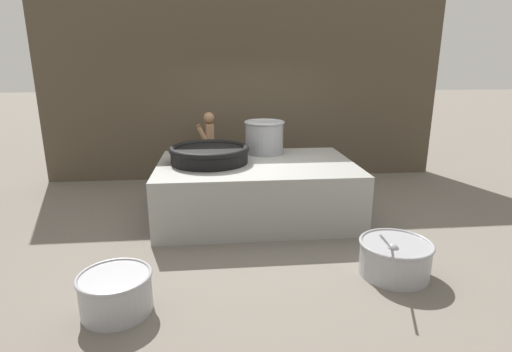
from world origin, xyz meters
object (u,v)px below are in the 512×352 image
Objects in this scene: stock_pot at (264,136)px; cook at (209,148)px; prep_bowl_meat at (116,291)px; prep_bowl_vegetables at (395,256)px; giant_wok_near at (209,154)px.

cook is at bearing 138.03° from stock_pot.
cook is 3.99m from prep_bowl_meat.
prep_bowl_vegetables is at bearing 7.99° from prep_bowl_meat.
cook is at bearing 91.11° from giant_wok_near.
giant_wok_near is at bearing 70.27° from prep_bowl_meat.
stock_pot is at bearing 32.82° from giant_wok_near.
stock_pot reaches higher than prep_bowl_vegetables.
prep_bowl_meat is at bearing 72.43° from cook.
prep_bowl_vegetables is 1.29× the size of prep_bowl_meat.
cook is 2.07× the size of prep_bowl_meat.
prep_bowl_meat is at bearing -172.01° from prep_bowl_vegetables.
stock_pot is 0.46× the size of cook.
prep_bowl_meat is (-0.85, -3.86, -0.57)m from cook.
cook reaches higher than prep_bowl_vegetables.
stock_pot is 0.74× the size of prep_bowl_vegetables.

